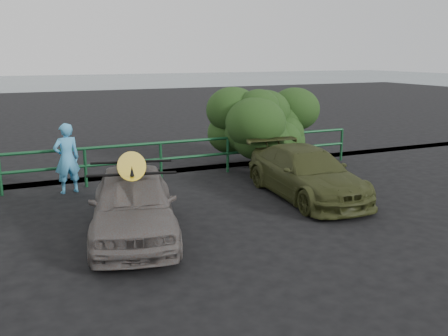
# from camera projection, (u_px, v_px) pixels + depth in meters

# --- Properties ---
(ground) EXTENTS (80.00, 80.00, 0.00)m
(ground) POSITION_uv_depth(u_px,v_px,m) (191.00, 248.00, 8.79)
(ground) COLOR black
(ocean) EXTENTS (200.00, 200.00, 0.00)m
(ocean) POSITION_uv_depth(u_px,v_px,m) (22.00, 81.00, 62.12)
(ocean) COLOR slate
(ocean) RESTS_ON ground
(guardrail) EXTENTS (14.00, 0.08, 1.04)m
(guardrail) POSITION_uv_depth(u_px,v_px,m) (124.00, 164.00, 13.11)
(guardrail) COLOR #134324
(guardrail) RESTS_ON ground
(shrub_right) EXTENTS (3.20, 2.40, 2.15)m
(shrub_right) POSITION_uv_depth(u_px,v_px,m) (280.00, 129.00, 15.43)
(shrub_right) COLOR #203D16
(shrub_right) RESTS_ON ground
(sedan) EXTENTS (2.37, 4.05, 1.29)m
(sedan) POSITION_uv_depth(u_px,v_px,m) (133.00, 203.00, 9.22)
(sedan) COLOR #5E5754
(sedan) RESTS_ON ground
(olive_vehicle) EXTENTS (1.90, 4.13, 1.17)m
(olive_vehicle) POSITION_uv_depth(u_px,v_px,m) (306.00, 173.00, 11.81)
(olive_vehicle) COLOR #363B1A
(olive_vehicle) RESTS_ON ground
(man) EXTENTS (0.69, 0.52, 1.72)m
(man) POSITION_uv_depth(u_px,v_px,m) (67.00, 158.00, 12.11)
(man) COLOR #47A1D5
(man) RESTS_ON ground
(roof_rack) EXTENTS (1.73, 1.39, 0.05)m
(roof_rack) POSITION_uv_depth(u_px,v_px,m) (132.00, 168.00, 9.07)
(roof_rack) COLOR black
(roof_rack) RESTS_ON sedan
(surfboard) EXTENTS (1.09, 2.57, 0.07)m
(surfboard) POSITION_uv_depth(u_px,v_px,m) (132.00, 164.00, 9.05)
(surfboard) COLOR yellow
(surfboard) RESTS_ON roof_rack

